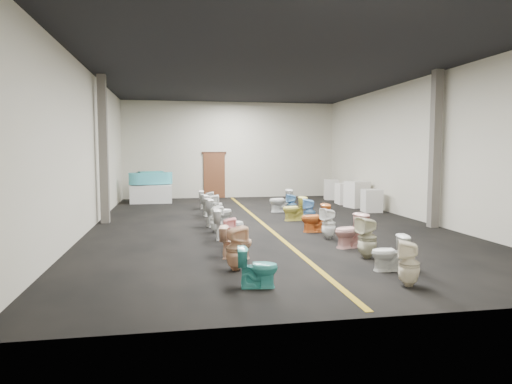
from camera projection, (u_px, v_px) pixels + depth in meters
floor at (263, 224)px, 13.91m from camera, size 16.00×16.00×0.00m
ceiling at (263, 73)px, 13.51m from camera, size 16.00×16.00×0.00m
wall_back at (231, 150)px, 21.55m from camera, size 10.00×0.00×10.00m
wall_front at (380, 148)px, 5.86m from camera, size 10.00×0.00×10.00m
wall_left at (89, 149)px, 12.84m from camera, size 0.00×16.00×16.00m
wall_right at (416, 150)px, 14.58m from camera, size 0.00×16.00×16.00m
aisle_stripe at (263, 223)px, 13.91m from camera, size 0.12×15.60×0.01m
back_door at (214, 176)px, 21.46m from camera, size 1.00×0.10×2.10m
door_frame at (214, 153)px, 21.38m from camera, size 1.15×0.08×0.10m
column_left at (103, 150)px, 13.87m from camera, size 0.25×0.25×4.50m
column_right at (435, 150)px, 13.06m from camera, size 0.25×0.25×4.50m
display_table at (151, 194)px, 19.42m from camera, size 1.74×0.90×0.77m
bathtub at (151, 178)px, 19.36m from camera, size 1.81×1.02×0.55m
appliance_crate_a at (372, 201)px, 16.53m from camera, size 0.69×0.69×0.82m
appliance_crate_b at (357, 194)px, 17.88m from camera, size 0.90×0.90×1.02m
appliance_crate_c at (346, 194)px, 19.01m from camera, size 0.80×0.80×0.86m
appliance_crate_d at (331, 190)px, 20.80m from camera, size 0.75×0.75×0.90m
toilet_left_0 at (258, 267)px, 7.38m from camera, size 0.69×0.45×0.66m
toilet_left_1 at (236, 248)px, 8.43m from camera, size 0.46×0.45×0.83m
toilet_left_2 at (236, 242)px, 9.39m from camera, size 0.73×0.52×0.67m
toilet_left_3 at (229, 233)px, 10.40m from camera, size 0.33×0.33×0.70m
toilet_left_4 at (229, 224)px, 11.37m from camera, size 0.78×0.47×0.77m
toilet_left_5 at (216, 219)px, 12.43m from camera, size 0.43×0.43×0.72m
toilet_left_6 at (218, 212)px, 13.39m from camera, size 0.92×0.68×0.83m
toilet_left_7 at (212, 208)px, 14.46m from camera, size 0.39×0.39×0.83m
toilet_left_8 at (212, 205)px, 15.51m from camera, size 0.81×0.60×0.74m
toilet_left_9 at (209, 202)px, 16.51m from camera, size 0.36×0.35×0.74m
toilet_left_10 at (208, 200)px, 17.46m from camera, size 0.74×0.49×0.70m
toilet_right_0 at (409, 264)px, 7.43m from camera, size 0.46×0.45×0.76m
toilet_right_1 at (389, 253)px, 8.40m from camera, size 0.70×0.45×0.67m
toilet_right_2 at (367, 238)px, 9.37m from camera, size 0.47×0.46×0.86m
toilet_right_3 at (350, 231)px, 10.42m from camera, size 0.84×0.61×0.78m
toilet_right_4 at (329, 223)px, 11.46m from camera, size 0.43×0.42×0.78m
toilet_right_5 at (315, 218)px, 12.44m from camera, size 0.76×0.45×0.77m
toilet_right_6 at (309, 212)px, 13.48m from camera, size 0.47×0.47×0.81m
toilet_right_7 at (294, 209)px, 14.49m from camera, size 0.78×0.49×0.76m
toilet_right_8 at (292, 205)px, 15.50m from camera, size 0.36×0.35×0.75m
toilet_right_9 at (280, 201)px, 16.51m from camera, size 0.82×0.47×0.83m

